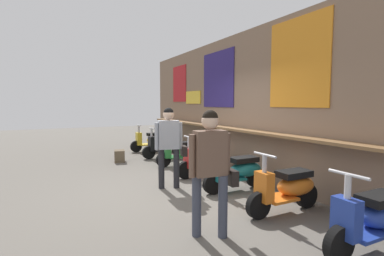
# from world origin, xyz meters

# --- Properties ---
(ground_plane) EXTENTS (32.47, 32.47, 0.00)m
(ground_plane) POSITION_xyz_m (0.00, 0.00, 0.00)
(ground_plane) COLOR #605B54
(market_stall_facade) EXTENTS (11.60, 0.61, 3.38)m
(market_stall_facade) POSITION_xyz_m (0.00, 2.02, 1.69)
(market_stall_facade) COLOR #7F6651
(market_stall_facade) RESTS_ON ground_plane
(scooter_yellow) EXTENTS (0.46, 1.40, 0.97)m
(scooter_yellow) POSITION_xyz_m (-4.52, 1.08, 0.39)
(scooter_yellow) COLOR gold
(scooter_yellow) RESTS_ON ground_plane
(scooter_black) EXTENTS (0.46, 1.40, 0.97)m
(scooter_black) POSITION_xyz_m (-3.14, 1.08, 0.39)
(scooter_black) COLOR black
(scooter_black) RESTS_ON ground_plane
(scooter_green) EXTENTS (0.46, 1.40, 0.97)m
(scooter_green) POSITION_xyz_m (-1.88, 1.08, 0.39)
(scooter_green) COLOR #237533
(scooter_green) RESTS_ON ground_plane
(scooter_red) EXTENTS (0.46, 1.40, 0.97)m
(scooter_red) POSITION_xyz_m (-0.58, 1.08, 0.39)
(scooter_red) COLOR red
(scooter_red) RESTS_ON ground_plane
(scooter_teal) EXTENTS (0.46, 1.40, 0.97)m
(scooter_teal) POSITION_xyz_m (0.65, 1.08, 0.39)
(scooter_teal) COLOR #197075
(scooter_teal) RESTS_ON ground_plane
(scooter_orange) EXTENTS (0.46, 1.40, 0.97)m
(scooter_orange) POSITION_xyz_m (1.93, 1.08, 0.39)
(scooter_orange) COLOR orange
(scooter_orange) RESTS_ON ground_plane
(scooter_blue) EXTENTS (0.46, 1.40, 0.97)m
(scooter_blue) POSITION_xyz_m (3.22, 1.08, 0.39)
(scooter_blue) COLOR #233D9E
(scooter_blue) RESTS_ON ground_plane
(shopper_with_handbag) EXTENTS (0.33, 0.66, 1.62)m
(shopper_with_handbag) POSITION_xyz_m (-0.09, -0.07, 0.98)
(shopper_with_handbag) COLOR #232328
(shopper_with_handbag) RESTS_ON ground_plane
(shopper_browsing) EXTENTS (0.30, 0.65, 1.62)m
(shopper_browsing) POSITION_xyz_m (2.07, -0.41, 0.98)
(shopper_browsing) COLOR #383D4C
(shopper_browsing) RESTS_ON ground_plane
(merchandise_crate) EXTENTS (0.41, 0.36, 0.34)m
(merchandise_crate) POSITION_xyz_m (-3.15, -0.39, 0.17)
(merchandise_crate) COLOR brown
(merchandise_crate) RESTS_ON ground_plane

